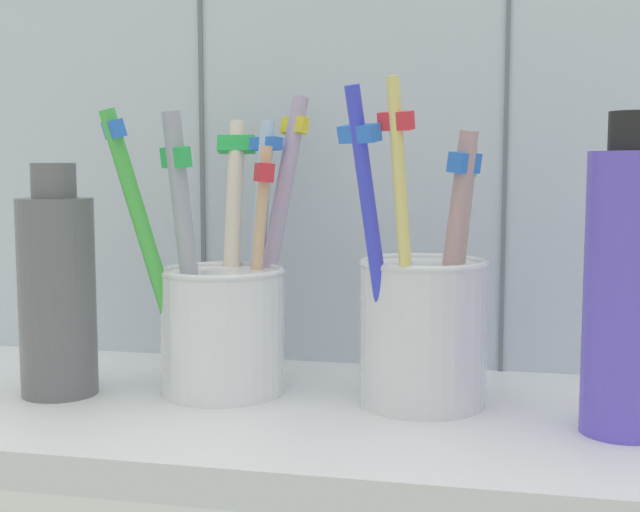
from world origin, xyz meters
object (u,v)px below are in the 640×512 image
at_px(ceramic_vase, 57,291).
at_px(soap_bottle, 626,288).
at_px(toothbrush_cup_right, 423,321).
at_px(toothbrush_cup_left, 223,311).

distance_m(ceramic_vase, soap_bottle, 0.33).
xyz_separation_m(toothbrush_cup_right, soap_bottle, (0.11, -0.03, 0.03)).
bearing_deg(toothbrush_cup_right, toothbrush_cup_left, 178.13).
relative_size(ceramic_vase, soap_bottle, 0.85).
height_order(toothbrush_cup_left, toothbrush_cup_right, toothbrush_cup_right).
relative_size(toothbrush_cup_left, ceramic_vase, 1.31).
relative_size(toothbrush_cup_right, soap_bottle, 1.12).
height_order(toothbrush_cup_left, ceramic_vase, toothbrush_cup_left).
distance_m(toothbrush_cup_left, toothbrush_cup_right, 0.12).
bearing_deg(soap_bottle, ceramic_vase, 178.65).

